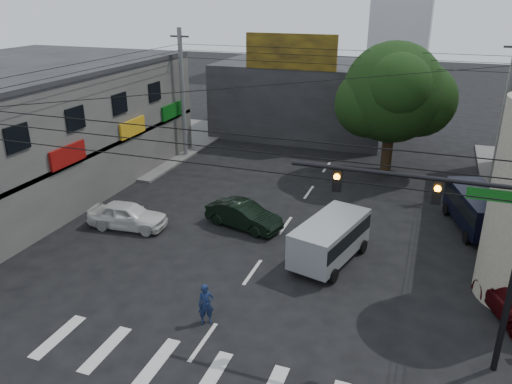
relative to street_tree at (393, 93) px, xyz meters
The scene contains 13 objects.
ground 18.30m from the street_tree, 103.24° to the right, with size 160.00×160.00×0.00m, color black.
sidewalk_far_left 22.67m from the street_tree, behind, with size 16.00×16.00×0.15m, color #514F4C.
building_far 12.29m from the street_tree, 131.63° to the left, with size 14.00×10.00×6.00m, color #232326.
billboard 9.17m from the street_tree, 152.86° to the left, with size 7.00×0.30×2.60m, color olive.
street_tree is the anchor object (origin of this frame).
traffic_gantry 18.42m from the street_tree, 78.01° to the right, with size 7.10×0.35×7.20m.
utility_pole_far_left 14.56m from the street_tree, behind, with size 0.32×0.32×9.20m, color #59595B.
utility_pole_far_right 6.63m from the street_tree, ahead, with size 0.32×0.32×9.20m, color #59595B.
dark_sedan 13.33m from the street_tree, 118.88° to the right, with size 4.34×2.44×1.35m, color black.
white_compact 18.09m from the street_tree, 131.83° to the right, with size 4.25×2.07×1.40m, color silver.
silver_minivan 13.65m from the street_tree, 94.73° to the right, with size 3.01×4.95×1.98m, color #9A9CA1, non-canonical shape.
navy_van 9.87m from the street_tree, 52.84° to the right, with size 3.21×5.30×1.99m, color black, non-canonical shape.
traffic_officer 19.99m from the street_tree, 102.97° to the right, with size 0.70×0.64×1.60m, color #111D3E.
Camera 1 is at (6.61, -15.80, 11.44)m, focal length 35.00 mm.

